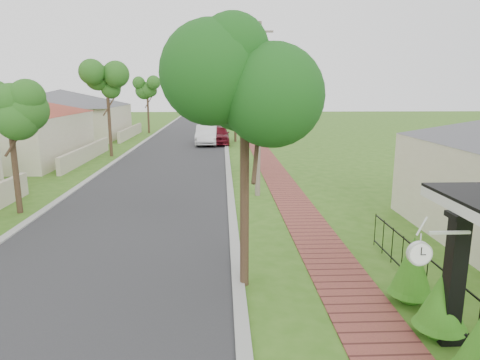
# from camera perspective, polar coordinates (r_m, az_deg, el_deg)

# --- Properties ---
(ground) EXTENTS (160.00, 160.00, 0.00)m
(ground) POSITION_cam_1_polar(r_m,az_deg,el_deg) (9.41, -4.04, -17.78)
(ground) COLOR #336117
(ground) RESTS_ON ground
(road) EXTENTS (7.00, 120.00, 0.02)m
(road) POSITION_cam_1_polar(r_m,az_deg,el_deg) (28.73, -8.98, 2.60)
(road) COLOR #28282B
(road) RESTS_ON ground
(kerb_right) EXTENTS (0.30, 120.00, 0.10)m
(kerb_right) POSITION_cam_1_polar(r_m,az_deg,el_deg) (28.54, -1.68, 2.68)
(kerb_right) COLOR #9E9E99
(kerb_right) RESTS_ON ground
(kerb_left) EXTENTS (0.30, 120.00, 0.10)m
(kerb_left) POSITION_cam_1_polar(r_m,az_deg,el_deg) (29.37, -16.08, 2.48)
(kerb_left) COLOR #9E9E99
(kerb_left) RESTS_ON ground
(sidewalk) EXTENTS (1.50, 120.00, 0.03)m
(sidewalk) POSITION_cam_1_polar(r_m,az_deg,el_deg) (28.69, 3.53, 2.71)
(sidewalk) COLOR brown
(sidewalk) RESTS_ON ground
(porch_post) EXTENTS (0.48, 0.48, 2.52)m
(porch_post) POSITION_cam_1_polar(r_m,az_deg,el_deg) (9.06, 26.57, -12.41)
(porch_post) COLOR black
(porch_post) RESTS_ON ground
(picket_fence) EXTENTS (0.03, 8.02, 1.00)m
(picket_fence) POSITION_cam_1_polar(r_m,az_deg,el_deg) (10.25, 25.28, -13.02)
(picket_fence) COLOR black
(picket_fence) RESTS_ON ground
(street_trees) EXTENTS (10.70, 37.65, 5.89)m
(street_trees) POSITION_cam_1_polar(r_m,az_deg,el_deg) (35.14, -7.76, 11.78)
(street_trees) COLOR #382619
(street_trees) RESTS_ON ground
(hedge_row) EXTENTS (0.88, 4.58, 2.18)m
(hedge_row) POSITION_cam_1_polar(r_m,az_deg,el_deg) (8.70, 27.67, -15.91)
(hedge_row) COLOR #166A15
(hedge_row) RESTS_ON ground
(far_house_grey) EXTENTS (15.56, 15.56, 4.60)m
(far_house_grey) POSITION_cam_1_polar(r_m,az_deg,el_deg) (44.89, -22.55, 8.23)
(far_house_grey) COLOR beige
(far_house_grey) RESTS_ON ground
(parked_car_red) EXTENTS (1.89, 4.69, 1.60)m
(parked_car_red) POSITION_cam_1_polar(r_m,az_deg,el_deg) (36.74, -2.93, 6.05)
(parked_car_red) COLOR maroon
(parked_car_red) RESTS_ON ground
(parked_car_white) EXTENTS (1.74, 4.90, 1.61)m
(parked_car_white) POSITION_cam_1_polar(r_m,az_deg,el_deg) (36.46, -4.47, 5.99)
(parked_car_white) COLOR silver
(parked_car_white) RESTS_ON ground
(near_tree) EXTENTS (2.28, 2.28, 5.85)m
(near_tree) POSITION_cam_1_polar(r_m,az_deg,el_deg) (9.67, 0.64, 12.03)
(near_tree) COLOR #382619
(near_tree) RESTS_ON ground
(utility_pole) EXTENTS (1.20, 0.24, 7.38)m
(utility_pole) POSITION_cam_1_polar(r_m,az_deg,el_deg) (18.57, 2.45, 9.23)
(utility_pole) COLOR #7A6C5F
(utility_pole) RESTS_ON ground
(station_clock) EXTENTS (1.06, 0.13, 0.61)m
(station_clock) POSITION_cam_1_polar(r_m,az_deg,el_deg) (8.04, 23.06, -8.79)
(station_clock) COLOR silver
(station_clock) RESTS_ON ground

